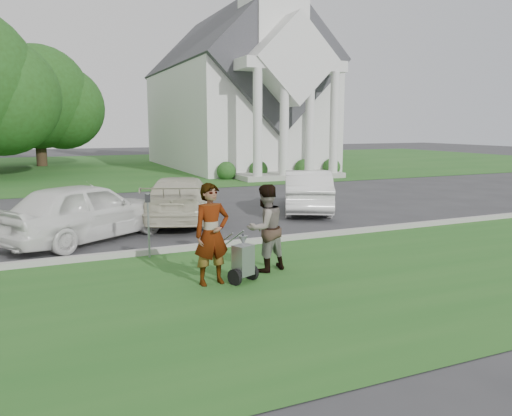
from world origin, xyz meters
TOP-DOWN VIEW (x-y plane):
  - ground at (0.00, 0.00)m, footprint 120.00×120.00m
  - grass_strip at (0.00, -3.00)m, footprint 80.00×7.00m
  - church_lawn at (0.00, 27.00)m, footprint 80.00×30.00m
  - curb at (0.00, 0.55)m, footprint 80.00×0.18m
  - church at (9.00, 23.11)m, footprint 9.19×19.00m
  - tree_back at (-4.01, 29.99)m, footprint 9.61×7.60m
  - striping_cart at (-0.83, -2.28)m, footprint 0.84×1.17m
  - person_left at (-1.40, -2.14)m, footprint 0.75×0.53m
  - person_right at (-0.10, -1.74)m, footprint 1.03×0.89m
  - parking_meter_near at (-2.10, 0.29)m, footprint 0.11×0.10m
  - car_b at (-3.25, 2.70)m, footprint 4.92×4.07m
  - car_c at (-0.25, 4.41)m, footprint 3.62×5.31m
  - car_d at (4.38, 4.42)m, footprint 3.38×4.67m

SIDE VIEW (x-z plane):
  - ground at x=0.00m, z-range 0.00..0.00m
  - grass_strip at x=0.00m, z-range 0.00..0.01m
  - church_lawn at x=0.00m, z-range 0.00..0.01m
  - curb at x=0.00m, z-range 0.00..0.15m
  - striping_cart at x=-0.83m, z-range -0.07..0.94m
  - car_c at x=-0.25m, z-range 0.00..1.43m
  - car_d at x=4.38m, z-range 0.00..1.46m
  - car_b at x=-3.25m, z-range 0.00..1.58m
  - person_right at x=-0.10m, z-range 0.00..1.81m
  - parking_meter_near at x=-2.10m, z-range 0.20..1.70m
  - person_left at x=-1.40m, z-range 0.00..1.94m
  - tree_back at x=-4.01m, z-range 0.28..9.17m
  - church at x=9.00m, z-range -6.11..17.99m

